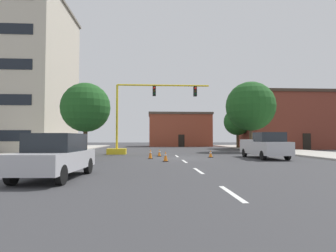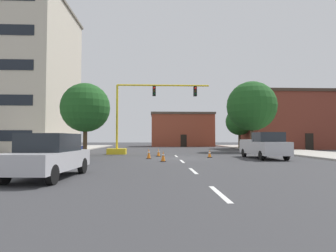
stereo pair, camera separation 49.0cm
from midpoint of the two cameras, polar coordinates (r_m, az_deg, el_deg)
ground_plane at (r=22.06m, az=1.76°, el=-6.51°), size 160.00×160.00×0.00m
sidewalk_left at (r=32.04m, az=-24.52°, el=-4.90°), size 6.00×56.00×0.14m
sidewalk_right at (r=33.72m, az=23.86°, el=-4.78°), size 6.00×56.00×0.14m
lane_stripe_seg_0 at (r=8.32m, az=11.04°, el=-13.20°), size 0.16×2.40×0.01m
lane_stripe_seg_1 at (r=13.66m, az=5.13°, el=-8.99°), size 0.16×2.40×0.01m
lane_stripe_seg_2 at (r=19.09m, az=2.61°, el=-7.13°), size 0.16×2.40×0.01m
lane_stripe_seg_3 at (r=24.55m, az=1.21°, el=-6.09°), size 0.16×2.40×0.01m
building_tall_left at (r=40.57m, az=-30.03°, el=8.64°), size 14.48×13.83×18.26m
building_brick_center at (r=54.50m, az=2.03°, el=-0.76°), size 11.77×7.74×6.31m
building_row_right at (r=45.68m, az=23.36°, el=0.98°), size 14.09×8.33×8.25m
traffic_signal_gantry at (r=27.65m, az=-8.07°, el=-0.91°), size 9.90×1.20×6.83m
tree_right_far at (r=43.22m, az=13.50°, el=0.83°), size 4.01×4.01×6.01m
tree_right_mid at (r=33.89m, az=15.92°, el=3.84°), size 5.65×5.65×8.06m
tree_left_near at (r=25.80m, az=-16.79°, el=3.58°), size 4.29×4.29×6.38m
pickup_truck_silver at (r=22.92m, az=18.33°, el=-3.80°), size 2.11×5.44×1.99m
sedan_silver_near_left at (r=11.93m, az=-22.80°, el=-5.50°), size 2.17×4.62×1.74m
sedan_navy_mid_left at (r=18.77m, az=-22.05°, el=-4.33°), size 2.26×4.65×1.74m
traffic_cone_roadside_a at (r=18.87m, az=-1.24°, el=-6.15°), size 0.36×0.36×0.70m
traffic_cone_roadside_b at (r=23.01m, az=7.99°, el=-5.59°), size 0.36×0.36×0.60m
traffic_cone_roadside_c at (r=24.16m, az=-2.35°, el=-5.42°), size 0.36×0.36×0.63m
traffic_cone_roadside_d at (r=21.45m, az=-4.24°, el=-5.62°), size 0.36×0.36×0.76m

